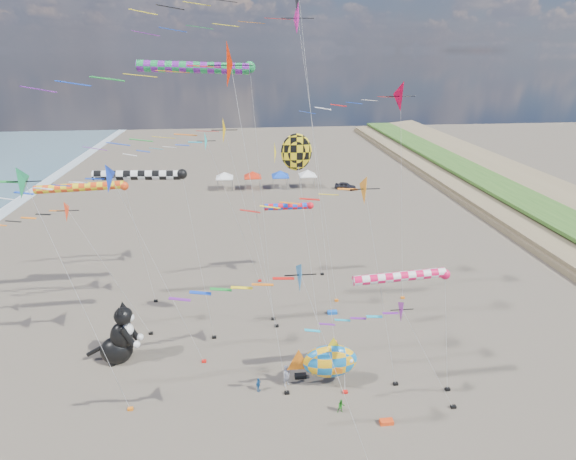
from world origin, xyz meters
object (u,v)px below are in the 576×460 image
(fish_inflatable, at_px, (329,361))
(parked_car, at_px, (345,186))
(person_adult, at_px, (287,376))
(child_blue, at_px, (258,385))
(cat_inflatable, at_px, (117,333))
(child_green, at_px, (341,406))

(fish_inflatable, relative_size, parked_car, 1.42)
(person_adult, height_order, child_blue, person_adult)
(fish_inflatable, xyz_separation_m, parked_car, (12.71, 50.16, -1.53))
(cat_inflatable, bearing_deg, child_green, -20.31)
(child_green, bearing_deg, fish_inflatable, 93.55)
(child_green, xyz_separation_m, child_blue, (-5.59, 2.72, 0.03))
(child_green, relative_size, child_blue, 0.94)
(fish_inflatable, relative_size, person_adult, 3.07)
(fish_inflatable, relative_size, child_blue, 4.74)
(cat_inflatable, bearing_deg, fish_inflatable, -12.02)
(fish_inflatable, bearing_deg, child_green, -83.17)
(child_blue, bearing_deg, cat_inflatable, 100.99)
(parked_car, bearing_deg, cat_inflatable, 172.25)
(child_green, bearing_deg, parked_car, 73.57)
(parked_car, bearing_deg, child_green, -168.51)
(fish_inflatable, xyz_separation_m, child_green, (0.34, -2.81, -1.64))
(fish_inflatable, relative_size, child_green, 5.05)
(cat_inflatable, xyz_separation_m, child_blue, (10.88, -4.78, -2.04))
(cat_inflatable, bearing_deg, child_blue, -19.55)
(fish_inflatable, height_order, child_green, fish_inflatable)
(person_adult, relative_size, child_green, 1.65)
(person_adult, xyz_separation_m, child_blue, (-2.13, -0.40, -0.31))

